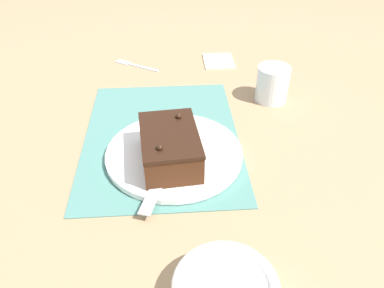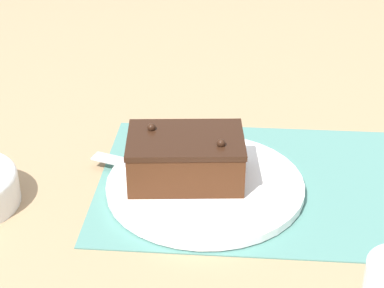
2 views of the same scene
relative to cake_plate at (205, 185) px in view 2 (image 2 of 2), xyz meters
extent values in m
plane|color=#9E7F5B|center=(-0.07, -0.03, -0.01)|extent=(3.00, 3.00, 0.00)
cube|color=slate|center=(-0.07, -0.03, -0.01)|extent=(0.46, 0.34, 0.00)
cylinder|color=white|center=(0.00, 0.00, 0.00)|extent=(0.28, 0.28, 0.01)
cube|color=#472614|center=(0.03, -0.01, 0.04)|extent=(0.17, 0.12, 0.06)
cube|color=black|center=(0.03, -0.01, 0.07)|extent=(0.17, 0.12, 0.01)
sphere|color=black|center=(-0.02, 0.01, 0.08)|extent=(0.01, 0.01, 0.01)
sphere|color=black|center=(0.08, -0.03, 0.08)|extent=(0.01, 0.01, 0.01)
cube|color=slate|center=(0.00, 0.00, 0.01)|extent=(0.07, 0.04, 0.01)
cube|color=#B7BABF|center=(0.10, -0.03, 0.01)|extent=(0.14, 0.07, 0.00)
camera|label=1|loc=(0.60, -0.01, 0.48)|focal=35.00mm
camera|label=2|loc=(-0.04, 0.77, 0.50)|focal=60.00mm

